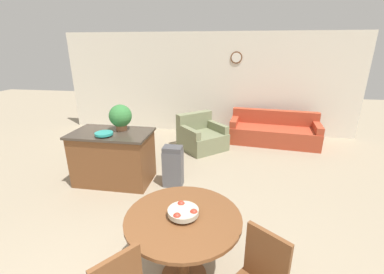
{
  "coord_description": "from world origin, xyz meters",
  "views": [
    {
      "loc": [
        0.74,
        -1.02,
        2.32
      ],
      "look_at": [
        0.12,
        2.75,
        0.97
      ],
      "focal_mm": 24.0,
      "sensor_mm": 36.0,
      "label": 1
    }
  ],
  "objects_px": {
    "fruit_bowl": "(183,212)",
    "trash_bin": "(173,166)",
    "kitchen_island": "(114,157)",
    "armchair": "(201,137)",
    "couch": "(273,132)",
    "teal_bowl": "(104,134)",
    "potted_plant": "(120,117)",
    "dining_table": "(183,231)"
  },
  "relations": [
    {
      "from": "potted_plant",
      "to": "trash_bin",
      "type": "height_order",
      "value": "potted_plant"
    },
    {
      "from": "potted_plant",
      "to": "teal_bowl",
      "type": "bearing_deg",
      "value": -113.24
    },
    {
      "from": "fruit_bowl",
      "to": "kitchen_island",
      "type": "xyz_separation_m",
      "value": [
        -1.63,
        1.86,
        -0.36
      ]
    },
    {
      "from": "teal_bowl",
      "to": "kitchen_island",
      "type": "bearing_deg",
      "value": 85.15
    },
    {
      "from": "fruit_bowl",
      "to": "teal_bowl",
      "type": "relative_size",
      "value": 1.02
    },
    {
      "from": "potted_plant",
      "to": "fruit_bowl",
      "type": "bearing_deg",
      "value": -53.29
    },
    {
      "from": "fruit_bowl",
      "to": "armchair",
      "type": "relative_size",
      "value": 0.23
    },
    {
      "from": "kitchen_island",
      "to": "potted_plant",
      "type": "xyz_separation_m",
      "value": [
        0.13,
        0.15,
        0.71
      ]
    },
    {
      "from": "dining_table",
      "to": "couch",
      "type": "relative_size",
      "value": 0.51
    },
    {
      "from": "fruit_bowl",
      "to": "trash_bin",
      "type": "height_order",
      "value": "fruit_bowl"
    },
    {
      "from": "kitchen_island",
      "to": "couch",
      "type": "distance_m",
      "value": 4.0
    },
    {
      "from": "teal_bowl",
      "to": "potted_plant",
      "type": "xyz_separation_m",
      "value": [
        0.15,
        0.35,
        0.2
      ]
    },
    {
      "from": "fruit_bowl",
      "to": "teal_bowl",
      "type": "bearing_deg",
      "value": 134.86
    },
    {
      "from": "couch",
      "to": "armchair",
      "type": "height_order",
      "value": "armchair"
    },
    {
      "from": "dining_table",
      "to": "kitchen_island",
      "type": "bearing_deg",
      "value": 131.18
    },
    {
      "from": "couch",
      "to": "trash_bin",
      "type": "bearing_deg",
      "value": -122.58
    },
    {
      "from": "dining_table",
      "to": "couch",
      "type": "distance_m",
      "value": 4.64
    },
    {
      "from": "potted_plant",
      "to": "kitchen_island",
      "type": "bearing_deg",
      "value": -132.58
    },
    {
      "from": "potted_plant",
      "to": "armchair",
      "type": "relative_size",
      "value": 0.35
    },
    {
      "from": "kitchen_island",
      "to": "armchair",
      "type": "xyz_separation_m",
      "value": [
        1.34,
        1.86,
        -0.19
      ]
    },
    {
      "from": "trash_bin",
      "to": "teal_bowl",
      "type": "bearing_deg",
      "value": -168.48
    },
    {
      "from": "trash_bin",
      "to": "dining_table",
      "type": "bearing_deg",
      "value": -73.59
    },
    {
      "from": "kitchen_island",
      "to": "potted_plant",
      "type": "height_order",
      "value": "potted_plant"
    },
    {
      "from": "kitchen_island",
      "to": "armchair",
      "type": "height_order",
      "value": "kitchen_island"
    },
    {
      "from": "trash_bin",
      "to": "armchair",
      "type": "height_order",
      "value": "armchair"
    },
    {
      "from": "dining_table",
      "to": "kitchen_island",
      "type": "relative_size",
      "value": 0.83
    },
    {
      "from": "kitchen_island",
      "to": "armchair",
      "type": "relative_size",
      "value": 1.05
    },
    {
      "from": "dining_table",
      "to": "trash_bin",
      "type": "relative_size",
      "value": 1.56
    },
    {
      "from": "trash_bin",
      "to": "armchair",
      "type": "xyz_separation_m",
      "value": [
        0.26,
        1.84,
        -0.08
      ]
    },
    {
      "from": "kitchen_island",
      "to": "trash_bin",
      "type": "bearing_deg",
      "value": 0.88
    },
    {
      "from": "teal_bowl",
      "to": "potted_plant",
      "type": "relative_size",
      "value": 0.65
    },
    {
      "from": "couch",
      "to": "kitchen_island",
      "type": "bearing_deg",
      "value": -134.54
    },
    {
      "from": "dining_table",
      "to": "potted_plant",
      "type": "relative_size",
      "value": 2.51
    },
    {
      "from": "fruit_bowl",
      "to": "couch",
      "type": "bearing_deg",
      "value": 71.52
    },
    {
      "from": "fruit_bowl",
      "to": "trash_bin",
      "type": "bearing_deg",
      "value": 106.46
    },
    {
      "from": "couch",
      "to": "armchair",
      "type": "distance_m",
      "value": 1.88
    },
    {
      "from": "kitchen_island",
      "to": "trash_bin",
      "type": "distance_m",
      "value": 1.08
    },
    {
      "from": "armchair",
      "to": "teal_bowl",
      "type": "bearing_deg",
      "value": -165.16
    },
    {
      "from": "kitchen_island",
      "to": "couch",
      "type": "bearing_deg",
      "value": 39.14
    },
    {
      "from": "dining_table",
      "to": "kitchen_island",
      "type": "distance_m",
      "value": 2.48
    },
    {
      "from": "fruit_bowl",
      "to": "kitchen_island",
      "type": "bearing_deg",
      "value": 131.2
    },
    {
      "from": "kitchen_island",
      "to": "trash_bin",
      "type": "height_order",
      "value": "kitchen_island"
    }
  ]
}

